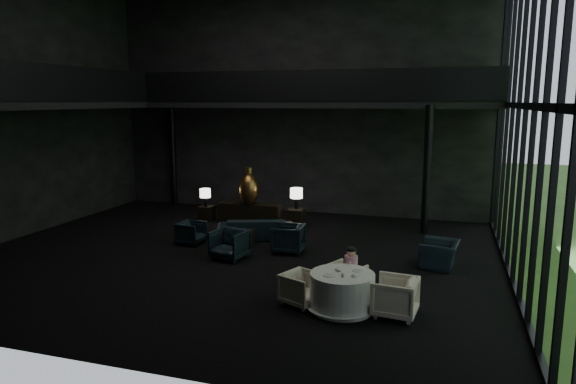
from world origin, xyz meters
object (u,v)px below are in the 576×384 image
(side_table_right, at_px, (296,218))
(child, at_px, (351,260))
(lounge_armchair_west, at_px, (191,233))
(lounge_armchair_east, at_px, (288,236))
(lounge_armchair_south, at_px, (229,241))
(dining_chair_west, at_px, (302,288))
(bronze_urn, at_px, (249,189))
(dining_table, at_px, (342,294))
(dining_chair_east, at_px, (395,294))
(window_armchair, at_px, (440,251))
(sofa, at_px, (256,224))
(table_lamp_right, at_px, (296,194))
(side_table_left, at_px, (207,213))
(console, at_px, (250,214))
(dining_chair_north, at_px, (345,278))
(table_lamp_left, at_px, (205,194))
(coffee_table, at_px, (235,239))

(side_table_right, xyz_separation_m, child, (2.84, -5.49, 0.46))
(lounge_armchair_west, height_order, lounge_armchair_east, lounge_armchair_east)
(lounge_armchair_south, relative_size, dining_chair_west, 1.35)
(bronze_urn, height_order, dining_table, bronze_urn)
(bronze_urn, relative_size, lounge_armchair_west, 1.88)
(lounge_armchair_south, height_order, dining_chair_east, lounge_armchair_south)
(lounge_armchair_south, xyz_separation_m, window_armchair, (5.29, 0.92, -0.05))
(sofa, height_order, lounge_armchair_west, sofa)
(dining_chair_east, bearing_deg, lounge_armchair_west, -113.28)
(bronze_urn, xyz_separation_m, dining_chair_west, (3.59, -6.19, -0.87))
(side_table_right, distance_m, table_lamp_right, 0.79)
(side_table_left, height_order, child, child)
(console, distance_m, table_lamp_right, 1.77)
(sofa, bearing_deg, dining_chair_west, 100.41)
(dining_chair_north, height_order, dining_chair_west, dining_chair_north)
(table_lamp_right, relative_size, window_armchair, 0.73)
(bronze_urn, height_order, table_lamp_left, bronze_urn)
(bronze_urn, height_order, lounge_armchair_south, bronze_urn)
(coffee_table, distance_m, dining_chair_north, 4.61)
(bronze_urn, bearing_deg, dining_chair_north, -51.10)
(side_table_right, bearing_deg, child, -62.63)
(console, relative_size, lounge_armchair_west, 3.25)
(dining_chair_east, bearing_deg, dining_chair_west, -84.63)
(dining_chair_north, bearing_deg, window_armchair, -102.42)
(table_lamp_right, relative_size, lounge_armchair_west, 1.04)
(side_table_right, height_order, lounge_armchair_east, lounge_armchair_east)
(bronze_urn, bearing_deg, table_lamp_left, -179.05)
(bronze_urn, bearing_deg, lounge_armchair_south, -76.04)
(sofa, xyz_separation_m, dining_table, (3.54, -4.49, -0.13))
(window_armchair, height_order, dining_chair_north, window_armchair)
(sofa, height_order, dining_chair_east, sofa)
(console, xyz_separation_m, coffee_table, (0.62, -2.73, -0.13))
(side_table_left, height_order, lounge_armchair_west, lounge_armchair_west)
(child, bearing_deg, console, -50.60)
(side_table_left, bearing_deg, lounge_armchair_south, -56.54)
(bronze_urn, distance_m, dining_chair_west, 7.21)
(lounge_armchair_west, distance_m, dining_table, 6.18)
(lounge_armchair_east, distance_m, dining_chair_east, 4.73)
(console, bearing_deg, child, -50.60)
(side_table_right, bearing_deg, window_armchair, -33.17)
(bronze_urn, bearing_deg, dining_chair_east, -48.62)
(lounge_armchair_east, bearing_deg, lounge_armchair_west, -92.40)
(console, xyz_separation_m, side_table_right, (1.60, 0.08, -0.05))
(table_lamp_left, distance_m, dining_table, 8.66)
(lounge_armchair_east, xyz_separation_m, dining_chair_east, (3.23, -3.46, -0.01))
(coffee_table, bearing_deg, console, 102.76)
(lounge_armchair_west, height_order, dining_chair_north, dining_chair_north)
(dining_table, bearing_deg, coffee_table, 136.90)
(table_lamp_left, distance_m, window_armchair, 8.35)
(coffee_table, height_order, dining_chair_west, dining_chair_west)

